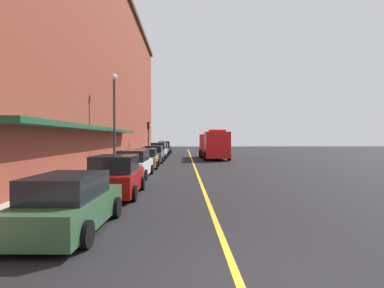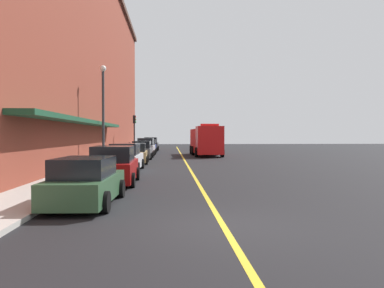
# 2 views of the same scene
# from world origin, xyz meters

# --- Properties ---
(ground_plane) EXTENTS (112.00, 112.00, 0.00)m
(ground_plane) POSITION_xyz_m (0.00, 25.00, 0.00)
(ground_plane) COLOR black
(sidewalk_left) EXTENTS (2.40, 70.00, 0.15)m
(sidewalk_left) POSITION_xyz_m (-6.20, 25.00, 0.07)
(sidewalk_left) COLOR #ADA8A0
(sidewalk_left) RESTS_ON ground
(lane_center_stripe) EXTENTS (0.16, 70.00, 0.01)m
(lane_center_stripe) POSITION_xyz_m (0.00, 25.00, 0.00)
(lane_center_stripe) COLOR gold
(lane_center_stripe) RESTS_ON ground
(brick_building_left) EXTENTS (14.34, 64.00, 19.16)m
(brick_building_left) POSITION_xyz_m (-13.99, 24.00, 9.59)
(brick_building_left) COLOR brown
(brick_building_left) RESTS_ON ground
(parked_car_0) EXTENTS (2.11, 4.35, 1.53)m
(parked_car_0) POSITION_xyz_m (-4.00, 2.90, 0.72)
(parked_car_0) COLOR #2D5133
(parked_car_0) RESTS_ON ground
(parked_car_1) EXTENTS (2.14, 4.21, 1.74)m
(parked_car_1) POSITION_xyz_m (-3.86, 7.92, 0.81)
(parked_car_1) COLOR maroon
(parked_car_1) RESTS_ON ground
(parked_car_2) EXTENTS (2.06, 4.81, 1.71)m
(parked_car_2) POSITION_xyz_m (-4.05, 14.03, 0.80)
(parked_car_2) COLOR silver
(parked_car_2) RESTS_ON ground
(parked_car_3) EXTENTS (2.15, 4.22, 1.59)m
(parked_car_3) POSITION_xyz_m (-4.03, 19.92, 0.75)
(parked_car_3) COLOR #A5844C
(parked_car_3) RESTS_ON ground
(parked_car_4) EXTENTS (1.99, 4.73, 1.68)m
(parked_car_4) POSITION_xyz_m (-3.90, 25.59, 0.79)
(parked_car_4) COLOR #595B60
(parked_car_4) RESTS_ON ground
(parked_car_5) EXTENTS (2.06, 4.42, 1.90)m
(parked_car_5) POSITION_xyz_m (-3.90, 31.19, 0.88)
(parked_car_5) COLOR silver
(parked_car_5) RESTS_ON ground
(parked_car_6) EXTENTS (2.06, 4.78, 1.70)m
(parked_car_6) POSITION_xyz_m (-3.94, 37.17, 0.80)
(parked_car_6) COLOR navy
(parked_car_6) RESTS_ON ground
(parked_car_7) EXTENTS (2.18, 4.35, 1.91)m
(parked_car_7) POSITION_xyz_m (-3.95, 42.99, 0.88)
(parked_car_7) COLOR black
(parked_car_7) RESTS_ON ground
(fire_truck) EXTENTS (3.13, 8.73, 3.36)m
(fire_truck) POSITION_xyz_m (2.59, 30.67, 1.60)
(fire_truck) COLOR red
(fire_truck) RESTS_ON ground
(parking_meter_0) EXTENTS (0.14, 0.18, 1.33)m
(parking_meter_0) POSITION_xyz_m (-5.35, 18.69, 1.06)
(parking_meter_0) COLOR #4C4C51
(parking_meter_0) RESTS_ON sidewalk_left
(parking_meter_1) EXTENTS (0.14, 0.18, 1.33)m
(parking_meter_1) POSITION_xyz_m (-5.35, 28.23, 1.06)
(parking_meter_1) COLOR #4C4C51
(parking_meter_1) RESTS_ON sidewalk_left
(parking_meter_2) EXTENTS (0.14, 0.18, 1.33)m
(parking_meter_2) POSITION_xyz_m (-5.35, 11.52, 1.06)
(parking_meter_2) COLOR #4C4C51
(parking_meter_2) RESTS_ON sidewalk_left
(parking_meter_3) EXTENTS (0.14, 0.18, 1.33)m
(parking_meter_3) POSITION_xyz_m (-5.35, 26.20, 1.06)
(parking_meter_3) COLOR #4C4C51
(parking_meter_3) RESTS_ON sidewalk_left
(street_lamp_left) EXTENTS (0.44, 0.44, 6.94)m
(street_lamp_left) POSITION_xyz_m (-5.95, 16.98, 4.40)
(street_lamp_left) COLOR #33383D
(street_lamp_left) RESTS_ON sidewalk_left
(traffic_light_near) EXTENTS (0.38, 0.36, 4.30)m
(traffic_light_near) POSITION_xyz_m (-5.29, 32.66, 3.16)
(traffic_light_near) COLOR #232326
(traffic_light_near) RESTS_ON sidewalk_left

